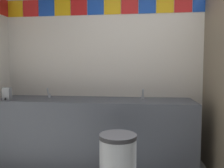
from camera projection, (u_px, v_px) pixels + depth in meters
The scene contains 6 objects.
wall_back at pixel (164, 59), 3.15m from camera, with size 4.51×0.09×2.78m.
vanity_counter at pixel (94, 131), 2.99m from camera, with size 2.56×0.62×0.86m.
faucet_left at pixel (49, 94), 3.12m from camera, with size 0.04×0.10×0.14m.
faucet_right at pixel (143, 95), 2.96m from camera, with size 0.04×0.10×0.14m.
soap_dispenser at pixel (7, 94), 2.89m from camera, with size 0.09×0.09×0.16m.
trash_bin at pixel (118, 166), 2.21m from camera, with size 0.37×0.37×0.63m.
Camera 1 is at (-0.34, -1.50, 1.27)m, focal length 36.50 mm.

